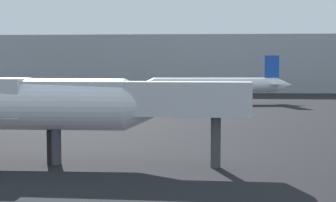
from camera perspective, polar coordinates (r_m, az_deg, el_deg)
name	(u,v)px	position (r m, az deg, el deg)	size (l,w,h in m)	color
airplane_far_left	(217,85)	(88.87, 5.43, 1.76)	(26.82, 19.52, 8.31)	white
jet_bridge	(106,100)	(36.42, -6.89, 0.10)	(18.50, 2.85, 6.17)	silver
terminal_building	(197,63)	(127.78, 3.22, 4.19)	(96.35, 18.79, 13.48)	#999EA3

